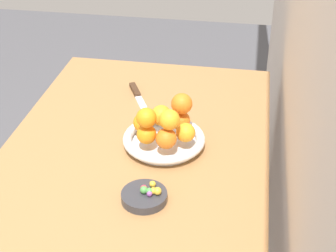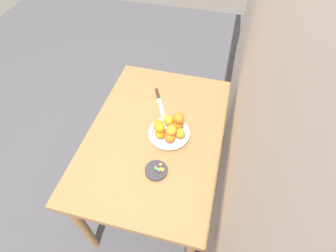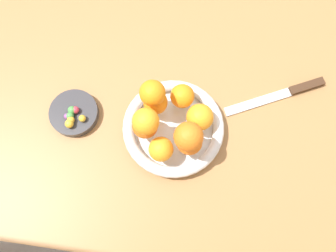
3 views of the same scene
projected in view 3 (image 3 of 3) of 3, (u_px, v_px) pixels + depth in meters
name	position (u px, v px, depth m)	size (l,w,h in m)	color
ground_plane	(173.00, 159.00, 1.51)	(6.00, 6.00, 0.00)	#4C4C51
dining_table	(177.00, 111.00, 0.89)	(1.10, 0.76, 0.74)	#9E7042
fruit_bowl	(172.00, 128.00, 0.76)	(0.24, 0.24, 0.04)	silver
candy_dish	(74.00, 113.00, 0.78)	(0.12, 0.12, 0.02)	#333338
orange_0	(161.00, 149.00, 0.70)	(0.05, 0.05, 0.05)	orange
orange_1	(189.00, 142.00, 0.70)	(0.06, 0.06, 0.06)	orange
orange_2	(200.00, 117.00, 0.72)	(0.06, 0.06, 0.06)	orange
orange_3	(182.00, 96.00, 0.74)	(0.06, 0.06, 0.06)	orange
orange_4	(155.00, 102.00, 0.73)	(0.06, 0.06, 0.06)	orange
orange_5	(145.00, 126.00, 0.71)	(0.06, 0.06, 0.06)	orange
orange_6	(152.00, 93.00, 0.68)	(0.06, 0.06, 0.06)	orange
orange_7	(146.00, 121.00, 0.66)	(0.06, 0.06, 0.06)	orange
orange_8	(188.00, 136.00, 0.65)	(0.06, 0.06, 0.06)	orange
candy_ball_0	(82.00, 118.00, 0.76)	(0.02, 0.02, 0.02)	gold
candy_ball_1	(72.00, 110.00, 0.76)	(0.02, 0.02, 0.02)	#4C9947
candy_ball_2	(75.00, 110.00, 0.77)	(0.02, 0.02, 0.02)	#C6384C
candy_ball_3	(69.00, 124.00, 0.75)	(0.02, 0.02, 0.02)	gold
candy_ball_4	(70.00, 116.00, 0.76)	(0.02, 0.02, 0.02)	#4C9947
candy_ball_5	(67.00, 116.00, 0.76)	(0.01, 0.01, 0.01)	#8C4C99
candy_ball_6	(71.00, 120.00, 0.76)	(0.02, 0.02, 0.02)	gold
knife	(284.00, 94.00, 0.81)	(0.24, 0.13, 0.01)	#3F2819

